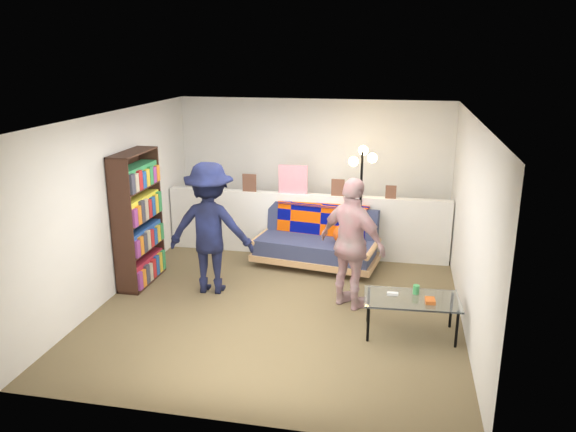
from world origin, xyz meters
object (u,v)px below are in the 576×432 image
object	(u,v)px
floor_lamp	(362,182)
person_right	(352,244)
futon_sofa	(318,242)
person_left	(210,228)
coffee_table	(412,301)
bookshelf	(138,223)

from	to	relation	value
floor_lamp	person_right	size ratio (longest dim) A/B	1.08
futon_sofa	person_left	bearing A→B (deg)	-136.33
coffee_table	person_right	world-z (taller)	person_right
floor_lamp	person_right	world-z (taller)	floor_lamp
coffee_table	bookshelf	bearing A→B (deg)	167.68
futon_sofa	bookshelf	bearing A→B (deg)	-154.26
coffee_table	person_left	xyz separation A→B (m)	(-2.64, 0.73, 0.47)
floor_lamp	person_left	distance (m)	2.38
floor_lamp	person_right	bearing A→B (deg)	-89.57
person_left	coffee_table	bearing A→B (deg)	161.07
coffee_table	floor_lamp	xyz separation A→B (m)	(-0.76, 2.13, 0.86)
futon_sofa	floor_lamp	bearing A→B (deg)	17.33
coffee_table	person_left	distance (m)	2.78
coffee_table	floor_lamp	size ratio (longest dim) A/B	0.61
futon_sofa	floor_lamp	xyz separation A→B (m)	(0.61, 0.19, 0.91)
coffee_table	person_left	bearing A→B (deg)	164.56
futon_sofa	person_left	size ratio (longest dim) A/B	1.10
bookshelf	futon_sofa	bearing A→B (deg)	25.74
person_left	person_right	distance (m)	1.90
bookshelf	person_right	size ratio (longest dim) A/B	1.11
futon_sofa	person_right	world-z (taller)	person_right
futon_sofa	floor_lamp	size ratio (longest dim) A/B	1.08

